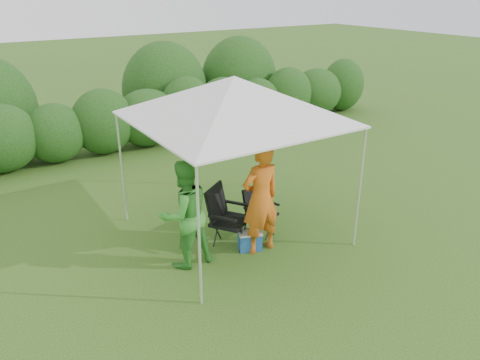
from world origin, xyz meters
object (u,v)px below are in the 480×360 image
canopy (234,99)px  man (261,198)px  woman (185,214)px  chair_right (258,208)px  cooler (250,240)px  chair_left (224,213)px

canopy → man: bearing=-87.9°
canopy → woman: 2.03m
chair_right → cooler: bearing=-152.9°
woman → cooler: bearing=168.5°
cooler → woman: bearing=-168.1°
chair_right → chair_left: bearing=168.6°
woman → canopy: bearing=-161.2°
chair_left → woman: (-0.82, -0.18, 0.29)m
cooler → man: bearing=-18.9°
chair_right → cooler: (-0.45, -0.41, -0.32)m
chair_right → man: man is taller
chair_left → woman: size_ratio=0.60×
woman → man: bearing=164.5°
chair_right → woman: (-1.55, -0.23, 0.40)m
man → cooler: 0.81m
chair_left → cooler: bearing=-86.5°
chair_right → woman: bearing=173.3°
canopy → man: 1.68m
chair_left → cooler: (0.28, -0.36, -0.44)m
chair_left → canopy: bearing=1.5°
canopy → chair_left: bearing=-144.1°
chair_right → woman: size_ratio=0.48×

